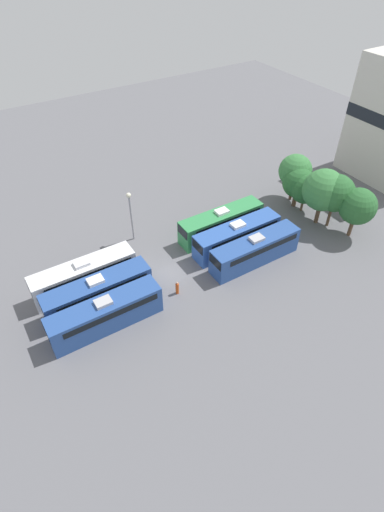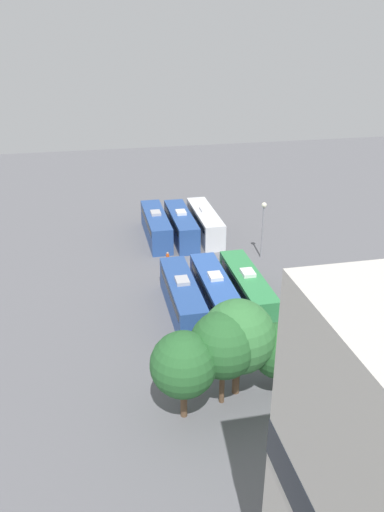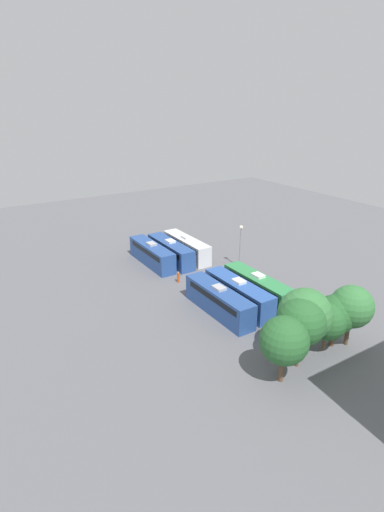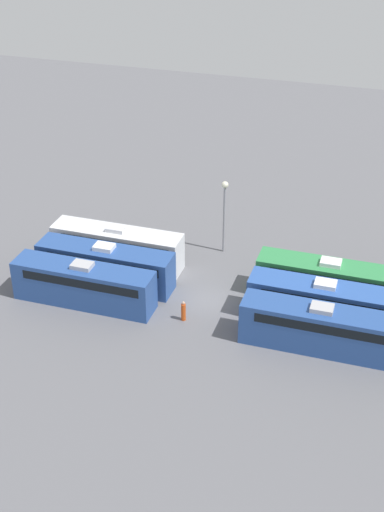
% 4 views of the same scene
% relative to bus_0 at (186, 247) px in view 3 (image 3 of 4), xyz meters
% --- Properties ---
extents(ground_plane, '(121.49, 121.49, 0.00)m').
position_rel_bus_0_xyz_m(ground_plane, '(3.18, 9.10, -1.79)').
color(ground_plane, slate).
extents(bus_0, '(2.56, 11.36, 3.61)m').
position_rel_bus_0_xyz_m(bus_0, '(0.00, 0.00, 0.00)').
color(bus_0, silver).
rests_on(bus_0, ground_plane).
extents(bus_1, '(2.56, 11.36, 3.61)m').
position_rel_bus_0_xyz_m(bus_1, '(3.18, 0.30, 0.00)').
color(bus_1, '#284C93').
rests_on(bus_1, ground_plane).
extents(bus_2, '(2.56, 11.36, 3.61)m').
position_rel_bus_0_xyz_m(bus_2, '(6.32, -0.15, 0.00)').
color(bus_2, '#284C93').
rests_on(bus_2, ground_plane).
extents(bus_3, '(2.56, 11.36, 3.61)m').
position_rel_bus_0_xyz_m(bus_3, '(0.07, 18.04, 0.00)').
color(bus_3, '#338C4C').
rests_on(bus_3, ground_plane).
extents(bus_4, '(2.56, 11.36, 3.61)m').
position_rel_bus_0_xyz_m(bus_4, '(3.28, 18.11, 0.00)').
color(bus_4, '#2D56A8').
rests_on(bus_4, ground_plane).
extents(bus_5, '(2.56, 11.36, 3.61)m').
position_rel_bus_0_xyz_m(bus_5, '(6.49, 18.35, 0.00)').
color(bus_5, '#284C93').
rests_on(bus_5, ground_plane).
extents(worker_person, '(0.36, 0.36, 1.67)m').
position_rel_bus_0_xyz_m(worker_person, '(6.20, 7.97, -1.02)').
color(worker_person, '#CC4C19').
rests_on(worker_person, ground_plane).
extents(light_pole, '(0.60, 0.60, 6.78)m').
position_rel_bus_0_xyz_m(light_pole, '(-4.87, 8.06, 2.90)').
color(light_pole, gray).
rests_on(light_pole, ground_plane).
extents(tree_0, '(4.53, 4.53, 6.84)m').
position_rel_bus_0_xyz_m(tree_0, '(-1.22, 31.08, 2.76)').
color(tree_0, brown).
rests_on(tree_0, ground_plane).
extents(tree_1, '(4.23, 4.23, 5.86)m').
position_rel_bus_0_xyz_m(tree_1, '(0.28, 30.38, 1.93)').
color(tree_1, brown).
rests_on(tree_1, ground_plane).
extents(tree_2, '(4.11, 4.11, 5.54)m').
position_rel_bus_0_xyz_m(tree_2, '(1.67, 30.48, 1.69)').
color(tree_2, brown).
rests_on(tree_2, ground_plane).
extents(tree_3, '(5.34, 5.34, 7.64)m').
position_rel_bus_0_xyz_m(tree_3, '(4.76, 30.20, 3.16)').
color(tree_3, brown).
rests_on(tree_3, ground_plane).
extents(tree_4, '(4.74, 4.74, 7.33)m').
position_rel_bus_0_xyz_m(tree_4, '(6.03, 30.96, 3.16)').
color(tree_4, brown).
rests_on(tree_4, ground_plane).
extents(tree_5, '(4.54, 4.54, 6.66)m').
position_rel_bus_0_xyz_m(tree_5, '(8.98, 31.79, 2.58)').
color(tree_5, brown).
rests_on(tree_5, ground_plane).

